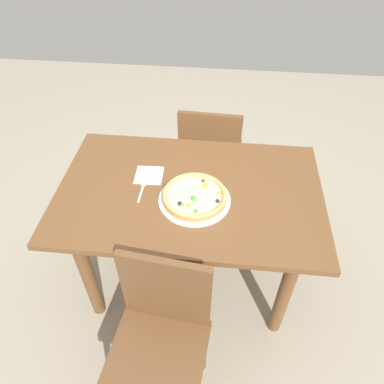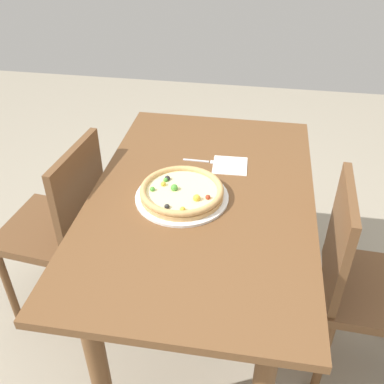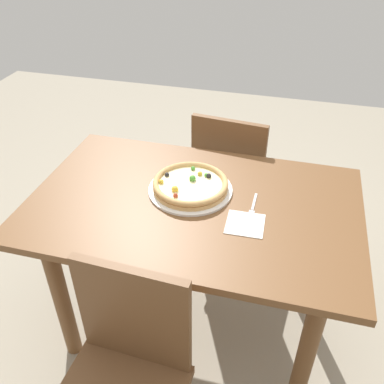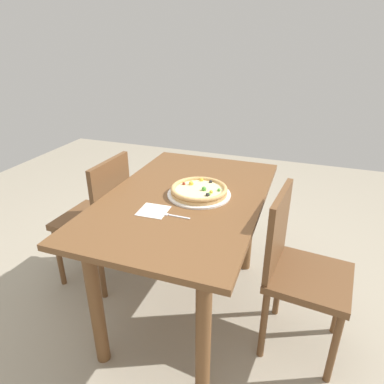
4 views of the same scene
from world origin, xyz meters
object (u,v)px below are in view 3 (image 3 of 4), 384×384
at_px(napkin, 245,224).
at_px(chair_far, 123,382).
at_px(pizza, 190,184).
at_px(fork, 253,208).
at_px(chair_near, 232,177).
at_px(plate, 190,190).
at_px(dining_table, 194,227).

bearing_deg(napkin, chair_far, 62.04).
height_order(pizza, fork, pizza).
bearing_deg(pizza, chair_near, -99.02).
bearing_deg(plate, dining_table, 114.26).
xyz_separation_m(dining_table, pizza, (0.03, -0.07, 0.16)).
height_order(fork, napkin, fork).
height_order(chair_near, plate, chair_near).
bearing_deg(chair_near, napkin, -70.89).
relative_size(chair_near, plate, 2.59).
height_order(plate, fork, plate).
distance_m(chair_near, plate, 0.63).
xyz_separation_m(dining_table, plate, (0.03, -0.07, 0.14)).
xyz_separation_m(chair_far, plate, (-0.04, -0.70, 0.28)).
relative_size(chair_far, fork, 5.43).
distance_m(fork, napkin, 0.10).
relative_size(chair_near, pizza, 2.90).
bearing_deg(chair_far, fork, -112.38).
xyz_separation_m(chair_far, napkin, (-0.29, -0.55, 0.28)).
height_order(chair_far, fork, chair_far).
bearing_deg(pizza, napkin, 148.28).
height_order(chair_far, plate, chair_far).
height_order(dining_table, chair_near, chair_near).
relative_size(dining_table, fork, 7.92).
bearing_deg(dining_table, pizza, -65.55).
relative_size(pizza, napkin, 2.21).
bearing_deg(dining_table, plate, -65.74).
distance_m(dining_table, napkin, 0.27).
height_order(chair_near, napkin, chair_near).
bearing_deg(pizza, plate, 147.88).
relative_size(chair_far, napkin, 6.40).
bearing_deg(fork, chair_near, -163.45).
bearing_deg(napkin, plate, -31.72).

